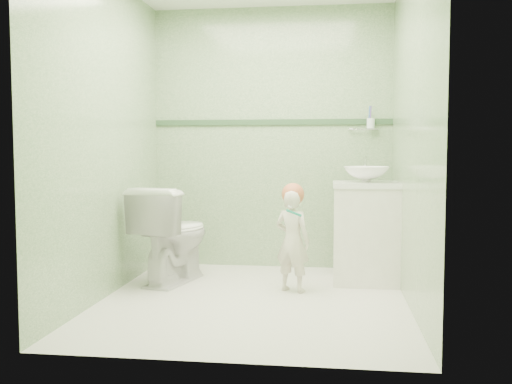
# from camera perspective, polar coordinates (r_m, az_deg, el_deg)

# --- Properties ---
(ground) EXTENTS (2.50, 2.50, 0.00)m
(ground) POSITION_cam_1_polar(r_m,az_deg,el_deg) (4.27, -0.27, -10.65)
(ground) COLOR silver
(ground) RESTS_ON ground
(room_shell) EXTENTS (2.50, 2.54, 2.40)m
(room_shell) POSITION_cam_1_polar(r_m,az_deg,el_deg) (4.13, -0.27, 5.67)
(room_shell) COLOR gray
(room_shell) RESTS_ON ground
(trim_stripe) EXTENTS (2.20, 0.02, 0.05)m
(trim_stripe) POSITION_cam_1_polar(r_m,az_deg,el_deg) (5.36, 1.53, 6.92)
(trim_stripe) COLOR #315031
(trim_stripe) RESTS_ON room_shell
(vanity) EXTENTS (0.52, 0.50, 0.80)m
(vanity) POSITION_cam_1_polar(r_m,az_deg,el_deg) (4.85, 10.79, -4.11)
(vanity) COLOR silver
(vanity) RESTS_ON ground
(counter) EXTENTS (0.54, 0.52, 0.04)m
(counter) POSITION_cam_1_polar(r_m,az_deg,el_deg) (4.81, 10.85, 0.73)
(counter) COLOR white
(counter) RESTS_ON vanity
(basin) EXTENTS (0.37, 0.37, 0.13)m
(basin) POSITION_cam_1_polar(r_m,az_deg,el_deg) (4.80, 10.86, 1.73)
(basin) COLOR white
(basin) RESTS_ON counter
(faucet) EXTENTS (0.03, 0.13, 0.18)m
(faucet) POSITION_cam_1_polar(r_m,az_deg,el_deg) (4.98, 10.75, 2.74)
(faucet) COLOR silver
(faucet) RESTS_ON counter
(cup_holder) EXTENTS (0.26, 0.07, 0.21)m
(cup_holder) POSITION_cam_1_polar(r_m,az_deg,el_deg) (5.29, 11.19, 6.65)
(cup_holder) COLOR silver
(cup_holder) RESTS_ON room_shell
(toilet) EXTENTS (0.62, 0.86, 0.80)m
(toilet) POSITION_cam_1_polar(r_m,az_deg,el_deg) (4.82, -8.22, -4.15)
(toilet) COLOR white
(toilet) RESTS_ON ground
(toddler) EXTENTS (0.34, 0.29, 0.79)m
(toddler) POSITION_cam_1_polar(r_m,az_deg,el_deg) (4.45, 3.63, -4.86)
(toddler) COLOR beige
(toddler) RESTS_ON ground
(hair_cap) EXTENTS (0.17, 0.17, 0.17)m
(hair_cap) POSITION_cam_1_polar(r_m,az_deg,el_deg) (4.44, 3.67, -0.23)
(hair_cap) COLOR #C5663F
(hair_cap) RESTS_ON toddler
(teal_toothbrush) EXTENTS (0.12, 0.14, 0.08)m
(teal_toothbrush) POSITION_cam_1_polar(r_m,az_deg,el_deg) (4.28, 3.74, -2.02)
(teal_toothbrush) COLOR #18947A
(teal_toothbrush) RESTS_ON toddler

